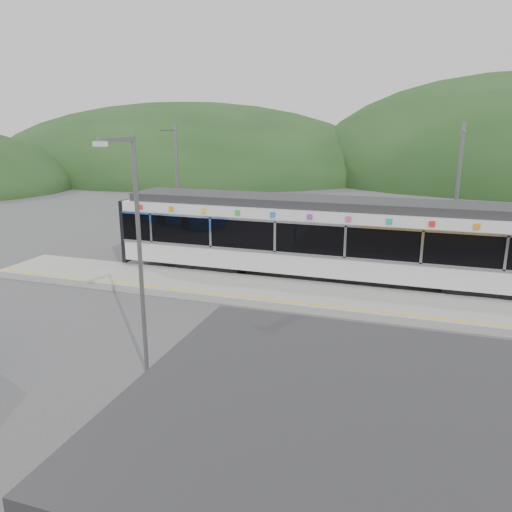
% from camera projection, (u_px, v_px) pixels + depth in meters
% --- Properties ---
extents(ground, '(120.00, 120.00, 0.00)m').
position_uv_depth(ground, '(248.00, 325.00, 17.67)').
color(ground, '#4C4C4F').
rests_on(ground, ground).
extents(hills, '(146.00, 149.00, 26.00)m').
position_uv_depth(hills, '(431.00, 296.00, 20.65)').
color(hills, '#1E3D19').
rests_on(hills, ground).
extents(platform, '(26.00, 3.20, 0.30)m').
position_uv_depth(platform, '(274.00, 292.00, 20.66)').
color(platform, '#9E9E99').
rests_on(platform, ground).
extents(yellow_line, '(26.00, 0.10, 0.01)m').
position_uv_depth(yellow_line, '(265.00, 299.00, 19.43)').
color(yellow_line, yellow).
rests_on(yellow_line, platform).
extents(train, '(20.44, 3.01, 3.74)m').
position_uv_depth(train, '(339.00, 237.00, 21.99)').
color(train, black).
rests_on(train, ground).
extents(catenary_mast_west, '(0.18, 1.80, 7.00)m').
position_uv_depth(catenary_mast_west, '(177.00, 187.00, 26.72)').
color(catenary_mast_west, slate).
rests_on(catenary_mast_west, ground).
extents(catenary_mast_east, '(0.18, 1.80, 7.00)m').
position_uv_depth(catenary_mast_east, '(457.00, 199.00, 22.47)').
color(catenary_mast_east, slate).
rests_on(catenary_mast_east, ground).
extents(station_shelter, '(9.20, 6.20, 3.00)m').
position_uv_depth(station_shelter, '(435.00, 507.00, 7.19)').
color(station_shelter, olive).
rests_on(station_shelter, ground).
extents(lamp_post, '(0.46, 1.20, 6.64)m').
position_uv_depth(lamp_post, '(136.00, 240.00, 13.15)').
color(lamp_post, slate).
rests_on(lamp_post, ground).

